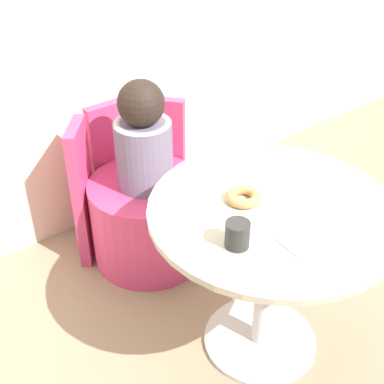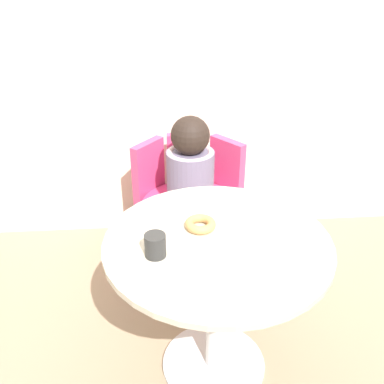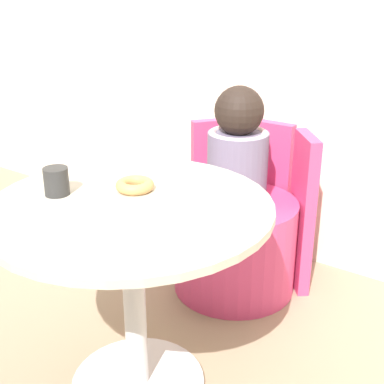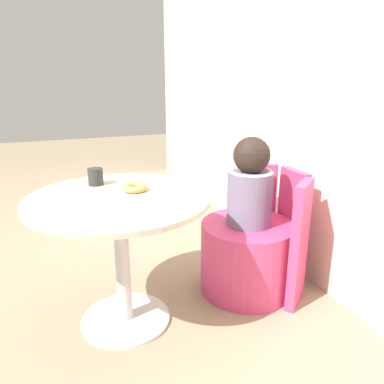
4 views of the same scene
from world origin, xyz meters
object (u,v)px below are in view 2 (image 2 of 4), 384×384
Objects in this scene: round_table at (217,272)px; cup at (155,245)px; child_figure at (190,165)px; tub_chair at (190,235)px; donut at (200,224)px.

round_table is 9.98× the size of cup.
child_figure is at bearing 93.87° from round_table.
tub_chair is 6.17× the size of cup.
tub_chair is 0.80m from donut.
child_figure is at bearing -82.87° from tub_chair.
cup is (-0.18, -0.80, 0.51)m from tub_chair.
tub_chair is at bearing 93.87° from round_table.
cup is at bearing -102.91° from child_figure.
cup reaches higher than tub_chair.
cup is at bearing -102.91° from tub_chair.
tub_chair is at bearing 97.13° from child_figure.
donut reaches higher than tub_chair.
round_table is at bearing 17.20° from cup.
donut is (-0.06, 0.09, 0.17)m from round_table.
cup reaches higher than round_table.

